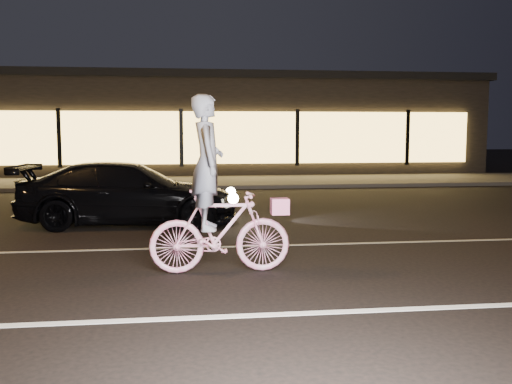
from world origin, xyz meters
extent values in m
plane|color=black|center=(0.00, 0.00, 0.00)|extent=(90.00, 90.00, 0.00)
cube|color=silver|center=(0.00, -1.50, 0.00)|extent=(60.00, 0.12, 0.01)
cube|color=gray|center=(0.00, 2.00, 0.00)|extent=(60.00, 0.10, 0.01)
cube|color=#383533|center=(0.00, 13.00, 0.06)|extent=(30.00, 4.00, 0.12)
cube|color=black|center=(0.00, 19.00, 2.00)|extent=(25.00, 8.00, 4.00)
cube|color=black|center=(0.00, 19.00, 4.05)|extent=(25.40, 8.40, 0.30)
cube|color=#EDB853|center=(0.00, 14.90, 1.60)|extent=(23.00, 0.15, 2.00)
cube|color=black|center=(-4.50, 14.82, 1.60)|extent=(0.15, 0.08, 2.20)
cube|color=black|center=(0.00, 14.82, 1.60)|extent=(0.15, 0.08, 2.20)
cube|color=black|center=(4.50, 14.82, 1.60)|extent=(0.15, 0.08, 2.20)
cube|color=black|center=(9.00, 14.82, 1.60)|extent=(0.15, 0.08, 2.20)
imported|color=#FE4A8F|center=(0.54, 0.34, 0.57)|extent=(1.88, 0.53, 1.13)
imported|color=silver|center=(0.38, 0.34, 1.48)|extent=(0.43, 0.65, 1.78)
cube|color=#FF5C9D|center=(1.35, 0.34, 0.88)|extent=(0.24, 0.19, 0.22)
imported|color=black|center=(-1.03, 4.46, 0.63)|extent=(4.42, 1.94, 1.26)
sphere|color=#FFF2BF|center=(1.07, 4.96, 0.58)|extent=(0.21, 0.21, 0.21)
sphere|color=#FFF2BF|center=(1.02, 3.80, 0.58)|extent=(0.21, 0.21, 0.21)
camera|label=1|loc=(0.07, -7.16, 1.91)|focal=40.00mm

